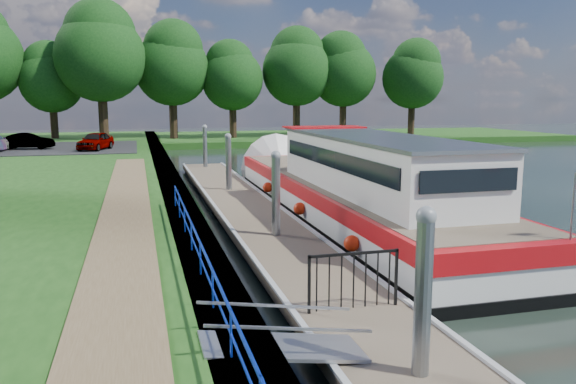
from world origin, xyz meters
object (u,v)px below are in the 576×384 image
object	(u,v)px
pontoon	(248,213)
car_a	(95,141)
car_b	(28,141)
barge	(342,188)

from	to	relation	value
pontoon	car_a	xyz separation A→B (m)	(-6.87, 22.28, 1.30)
car_a	car_b	size ratio (longest dim) A/B	1.06
car_a	barge	bearing A→B (deg)	-45.61
car_a	car_b	xyz separation A→B (m)	(-4.82, 1.71, -0.06)
barge	car_b	size ratio (longest dim) A/B	5.90
barge	car_a	world-z (taller)	barge
pontoon	barge	bearing A→B (deg)	-8.54
car_a	car_b	distance (m)	5.12
barge	car_b	distance (m)	28.90
pontoon	car_a	distance (m)	23.35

